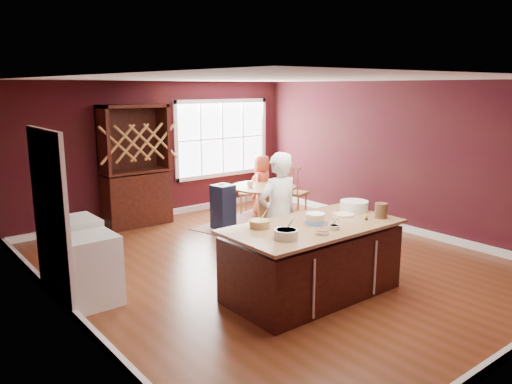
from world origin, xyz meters
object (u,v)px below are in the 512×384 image
Objects in this scene: toddler at (220,185)px; layer_cake at (315,219)px; washer at (92,270)px; chair_north at (250,191)px; seated_woman at (262,186)px; dining_table at (263,197)px; kitchen_island at (312,262)px; hutch at (135,166)px; high_chair at (223,206)px; dryer at (73,254)px; chair_south at (291,211)px; chair_east at (295,190)px; baker at (278,215)px.

layer_cake is at bearing -103.98° from toddler.
toddler is at bearing 30.25° from washer.
seated_woman reaches higher than chair_north.
seated_woman reaches higher than dining_table.
kitchen_island is 6.80× the size of layer_cake.
dining_table is 0.54× the size of hutch.
layer_cake is 0.38× the size of high_chair.
hutch is (-2.22, 0.64, 0.66)m from chair_north.
layer_cake reaches higher than dryer.
chair_south is at bearing 43.55° from chair_north.
washer reaches higher than dining_table.
chair_north is at bearing 23.58° from toddler.
chair_east is 1.67m from toddler.
chair_south is at bearing -65.33° from high_chair.
seated_woman is at bearing 60.55° from layer_cake.
dining_table is at bearing 61.86° from layer_cake.
hutch is 2.63× the size of washer.
chair_north is at bearing 68.63° from dining_table.
chair_east reaches higher than dryer.
hutch is at bearing 43.92° from chair_east.
high_chair is at bearing -105.02° from baker.
washer is (-1.99, -2.94, -0.71)m from hutch.
chair_north is (1.89, 3.74, -0.51)m from layer_cake.
high_chair is (-0.77, 0.23, -0.10)m from dining_table.
layer_cake is (0.05, 0.01, 0.55)m from kitchen_island.
baker is at bearing -141.12° from chair_south.
hutch reaches higher than kitchen_island.
toddler is (-1.11, -0.13, 0.18)m from seated_woman.
dryer is (-2.38, 1.32, -0.41)m from baker.
dining_table is at bearing 81.63° from chair_south.
seated_woman is at bearing -23.45° from hutch.
baker reaches higher than kitchen_island.
layer_cake is 4.22m from chair_north.
high_chair is (0.84, 3.17, -0.01)m from kitchen_island.
seated_woman is at bearing 24.75° from washer.
dining_table is 4.17m from washer.
high_chair is 1.00× the size of washer.
hutch is at bearing 125.10° from high_chair.
washer is at bearing 147.44° from kitchen_island.
layer_cake is 1.27× the size of toddler.
kitchen_island is 2.36× the size of chair_north.
dining_table is 0.87m from toddler.
high_chair is 0.38× the size of hutch.
layer_cake is 3.92m from seated_woman.
chair_north is 0.42× the size of hutch.
hutch is (-0.34, 4.38, 0.15)m from layer_cake.
chair_south is 1.44m from toddler.
chair_east is (2.49, 3.01, 0.10)m from kitchen_island.
washer is at bearing -174.04° from chair_south.
chair_south is 1.43m from seated_woman.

